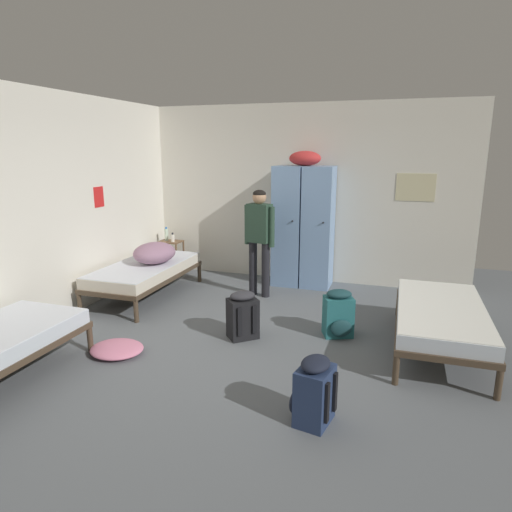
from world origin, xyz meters
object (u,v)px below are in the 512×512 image
at_px(shelf_unit, 171,254).
at_px(bedding_heap, 155,253).
at_px(bed_left_rear, 145,271).
at_px(lotion_bottle, 173,238).
at_px(backpack_teal, 338,314).
at_px(bed_right, 441,315).
at_px(clothes_pile_pink, 117,349).
at_px(locker_bank, 303,224).
at_px(water_bottle, 166,234).
at_px(backpack_navy, 313,392).
at_px(backpack_black, 242,316).
at_px(person_traveler, 259,233).

xyz_separation_m(shelf_unit, bedding_heap, (0.36, -1.13, 0.29)).
bearing_deg(bed_left_rear, lotion_bottle, 98.65).
relative_size(bed_left_rear, backpack_teal, 3.45).
distance_m(bed_right, backpack_teal, 1.08).
bearing_deg(shelf_unit, clothes_pile_pink, -72.08).
relative_size(bedding_heap, lotion_bottle, 4.35).
relative_size(lotion_bottle, clothes_pile_pink, 0.27).
bearing_deg(bedding_heap, shelf_unit, 107.77).
relative_size(locker_bank, water_bottle, 8.81).
xyz_separation_m(locker_bank, bed_left_rear, (-2.03, -1.29, -0.59)).
relative_size(locker_bank, backpack_teal, 3.76).
xyz_separation_m(bed_right, bed_left_rear, (-3.93, 0.58, 0.00)).
xyz_separation_m(locker_bank, bedding_heap, (-1.92, -1.20, -0.33)).
relative_size(locker_bank, bed_left_rear, 1.09).
bearing_deg(backpack_navy, lotion_bottle, 131.47).
bearing_deg(bed_right, bed_left_rear, 171.61).
xyz_separation_m(bed_right, backpack_navy, (-1.03, -1.72, -0.12)).
distance_m(bedding_heap, water_bottle, 1.23).
bearing_deg(backpack_black, bedding_heap, 148.84).
xyz_separation_m(bed_left_rear, clothes_pile_pink, (0.71, -1.75, -0.33)).
relative_size(shelf_unit, bed_right, 0.30).
bearing_deg(backpack_navy, water_bottle, 132.34).
bearing_deg(bed_left_rear, backpack_navy, -38.43).
bearing_deg(backpack_black, backpack_navy, -51.71).
xyz_separation_m(bedding_heap, backpack_navy, (2.79, -2.40, -0.38)).
xyz_separation_m(bed_left_rear, person_traveler, (1.55, 0.56, 0.55)).
relative_size(lotion_bottle, backpack_teal, 0.28).
height_order(lotion_bottle, clothes_pile_pink, lotion_bottle).
distance_m(person_traveler, backpack_teal, 1.84).
height_order(bedding_heap, clothes_pile_pink, bedding_heap).
bearing_deg(backpack_teal, clothes_pile_pink, -150.97).
bearing_deg(bedding_heap, backpack_black, -31.16).
distance_m(backpack_navy, backpack_black, 1.73).
bearing_deg(backpack_black, backpack_teal, 20.16).
distance_m(water_bottle, backpack_teal, 3.68).
relative_size(bedding_heap, backpack_black, 1.23).
height_order(bedding_heap, backpack_navy, bedding_heap).
xyz_separation_m(shelf_unit, backpack_navy, (3.15, -3.52, -0.09)).
height_order(shelf_unit, backpack_navy, shelf_unit).
height_order(locker_bank, lotion_bottle, locker_bank).
bearing_deg(shelf_unit, water_bottle, 165.96).
relative_size(bed_right, water_bottle, 8.09).
bearing_deg(shelf_unit, backpack_black, -46.19).
xyz_separation_m(bed_right, bedding_heap, (-3.82, 0.68, 0.26)).
distance_m(locker_bank, backpack_navy, 3.76).
distance_m(locker_bank, person_traveler, 0.88).
distance_m(bed_right, person_traveler, 2.69).
relative_size(shelf_unit, bedding_heap, 0.84).
bearing_deg(backpack_navy, shelf_unit, 131.79).
xyz_separation_m(shelf_unit, backpack_black, (2.07, -2.16, -0.09)).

